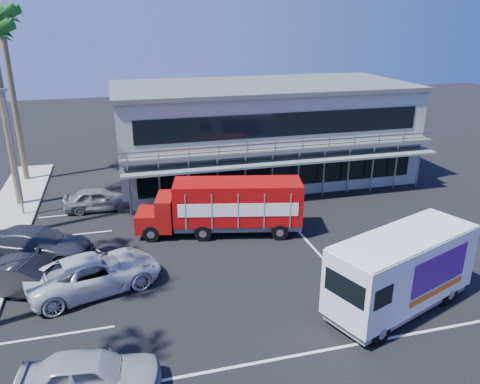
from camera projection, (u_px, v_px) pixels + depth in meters
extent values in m
plane|color=black|center=(293.00, 270.00, 23.54)|extent=(120.00, 120.00, 0.00)
cube|color=#989F92|center=(261.00, 133.00, 36.63)|extent=(22.00, 10.00, 7.00)
cube|color=#515454|center=(262.00, 86.00, 35.36)|extent=(22.40, 10.40, 0.30)
cube|color=#515454|center=(286.00, 150.00, 31.52)|extent=(22.00, 1.20, 0.25)
cube|color=gray|center=(289.00, 145.00, 30.85)|extent=(22.00, 0.08, 0.90)
cube|color=slate|center=(287.00, 161.00, 31.50)|extent=(22.00, 1.80, 0.15)
cube|color=black|center=(282.00, 175.00, 32.75)|extent=(20.00, 0.06, 1.60)
cube|color=black|center=(284.00, 125.00, 31.49)|extent=(20.00, 0.06, 1.60)
cylinder|color=brown|center=(7.00, 125.00, 29.84)|extent=(0.44, 0.44, 11.00)
cylinder|color=brown|center=(14.00, 104.00, 34.55)|extent=(0.44, 0.44, 12.00)
cylinder|color=gray|center=(14.00, 156.00, 28.67)|extent=(0.14, 0.14, 8.00)
cube|color=gray|center=(2.00, 90.00, 27.28)|extent=(0.50, 0.25, 0.18)
cube|color=maroon|center=(148.00, 220.00, 27.21)|extent=(1.71, 2.29, 1.10)
cube|color=maroon|center=(165.00, 212.00, 27.07)|extent=(1.40, 2.43, 1.92)
cube|color=black|center=(165.00, 203.00, 26.88)|extent=(0.48, 1.90, 0.64)
cube|color=#AC0A0B|center=(238.00, 201.00, 26.99)|extent=(7.63, 3.87, 2.37)
cube|color=slate|center=(238.00, 223.00, 27.48)|extent=(7.55, 3.54, 0.27)
cube|color=white|center=(238.00, 210.00, 25.95)|extent=(6.55, 1.54, 0.78)
cube|color=white|center=(237.00, 196.00, 28.10)|extent=(6.55, 1.54, 0.78)
cylinder|color=black|center=(151.00, 234.00, 26.43)|extent=(0.99, 0.49, 0.95)
cylinder|color=black|center=(156.00, 220.00, 28.31)|extent=(0.99, 0.49, 0.95)
cylinder|color=black|center=(203.00, 233.00, 26.52)|extent=(0.99, 0.49, 0.95)
cylinder|color=black|center=(204.00, 219.00, 28.40)|extent=(0.99, 0.49, 0.95)
cylinder|color=black|center=(280.00, 232.00, 26.66)|extent=(0.99, 0.49, 0.95)
cylinder|color=black|center=(276.00, 218.00, 28.54)|extent=(0.99, 0.49, 0.95)
cube|color=silver|center=(402.00, 268.00, 19.80)|extent=(7.55, 4.81, 2.86)
cube|color=slate|center=(398.00, 300.00, 20.35)|extent=(7.20, 4.48, 0.36)
cube|color=black|center=(345.00, 288.00, 17.75)|extent=(0.76, 1.90, 0.97)
cube|color=silver|center=(406.00, 237.00, 19.29)|extent=(7.40, 4.72, 0.08)
cube|color=#4C0D78|center=(440.00, 270.00, 19.23)|extent=(3.45, 1.32, 1.53)
cube|color=#4C0D78|center=(391.00, 247.00, 21.12)|extent=(3.45, 1.32, 1.53)
cube|color=#F2590C|center=(437.00, 291.00, 19.58)|extent=(3.45, 1.31, 0.26)
cylinder|color=black|center=(380.00, 332.00, 18.10)|extent=(1.02, 0.61, 0.98)
cylinder|color=black|center=(338.00, 306.00, 19.75)|extent=(1.02, 0.61, 0.98)
cylinder|color=black|center=(449.00, 294.00, 20.66)|extent=(1.02, 0.61, 0.98)
cylinder|color=black|center=(407.00, 273.00, 22.31)|extent=(1.02, 0.61, 0.98)
imported|color=#9C9FA2|center=(90.00, 375.00, 15.53)|extent=(4.83, 2.38, 1.58)
imported|color=black|center=(29.00, 277.00, 21.34)|extent=(5.20, 3.42, 1.62)
imported|color=silver|center=(95.00, 273.00, 21.67)|extent=(6.64, 4.42, 1.69)
imported|color=#272A35|center=(37.00, 244.00, 24.38)|extent=(6.30, 4.25, 1.70)
imported|color=slate|center=(99.00, 199.00, 30.76)|extent=(4.46, 1.89, 1.50)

